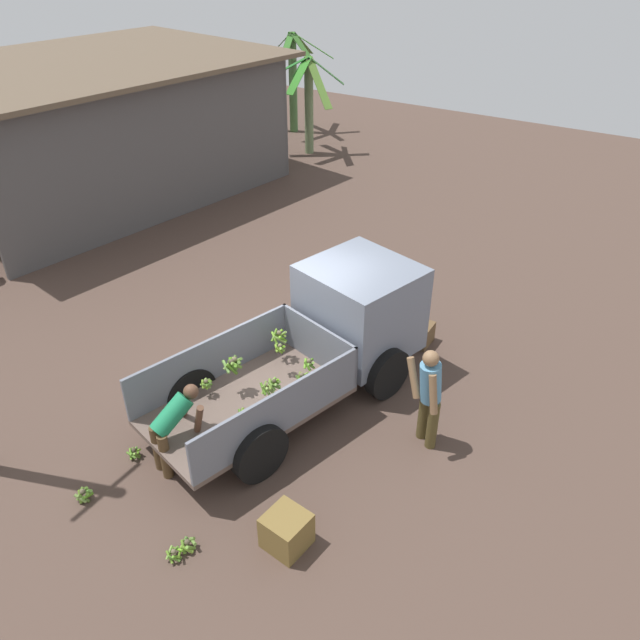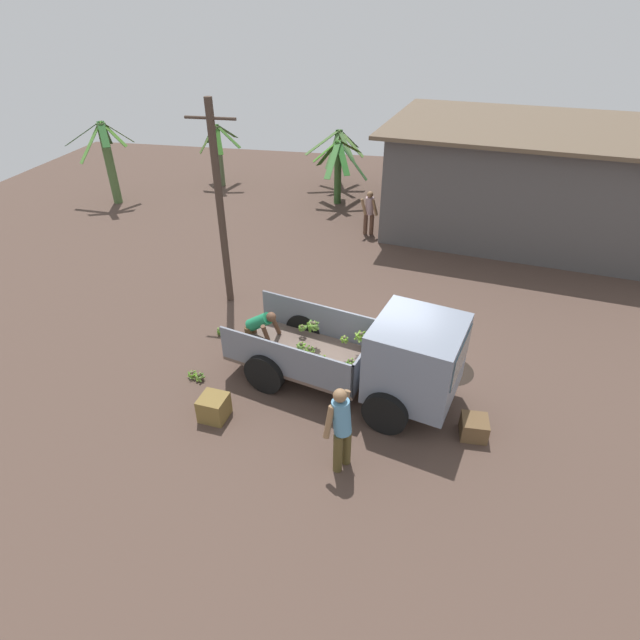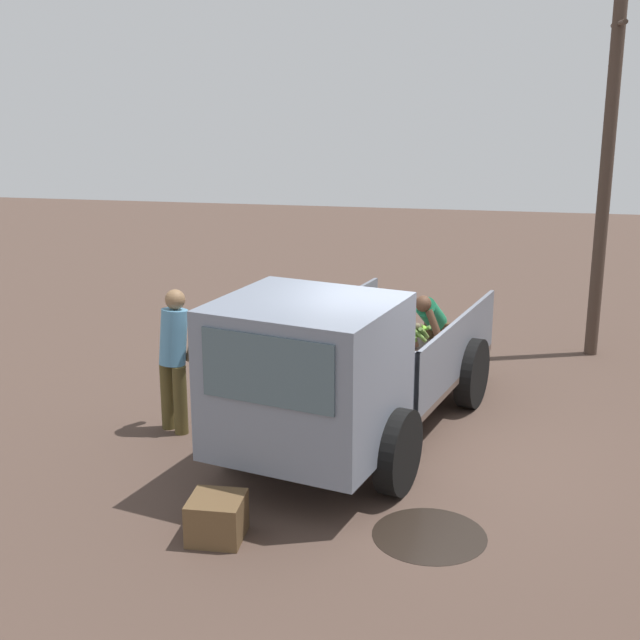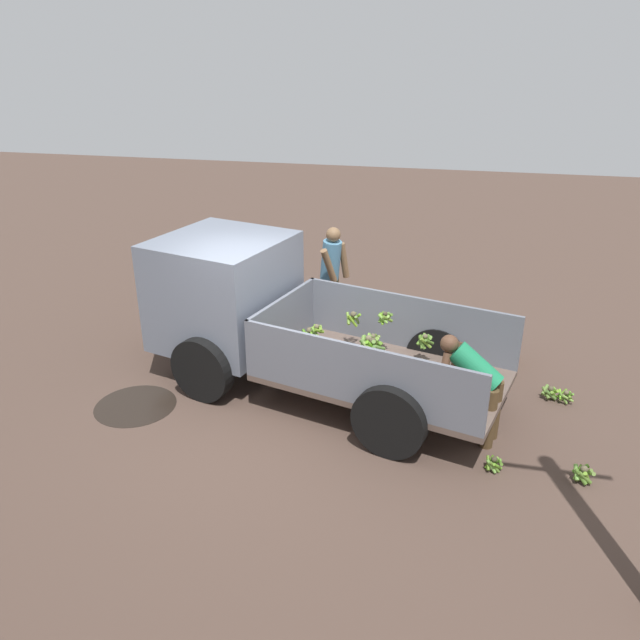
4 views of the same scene
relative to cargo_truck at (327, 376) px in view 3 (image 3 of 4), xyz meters
name	(u,v)px [view 3 (image 3 of 4)]	position (x,y,z in m)	size (l,w,h in m)	color
ground	(420,455)	(-0.48, 0.97, -1.04)	(36.00, 36.00, 0.00)	#4E3B31
mud_patch_0	(429,535)	(1.29, 1.19, -1.04)	(1.07, 1.07, 0.01)	black
cargo_truck	(327,376)	(0.00, 0.00, 0.00)	(5.06, 2.90, 1.97)	brown
utility_pole	(606,177)	(-4.61, 3.24, 1.62)	(1.23, 0.19, 5.19)	#45352B
person_foreground_visitor	(175,354)	(-0.69, -1.93, -0.09)	(0.54, 0.69, 1.72)	#504422
person_worker_loading	(431,326)	(-3.02, 0.92, -0.28)	(0.82, 0.69, 1.28)	#503A22
banana_bunch_on_ground_0	(476,369)	(-3.29, 1.55, -0.95)	(0.20, 0.20, 0.18)	#413A2A
banana_bunch_on_ground_1	(364,342)	(-4.26, -0.16, -0.94)	(0.22, 0.22, 0.18)	brown
banana_bunch_on_ground_2	(359,345)	(-4.07, -0.21, -0.94)	(0.24, 0.24, 0.19)	brown
banana_bunch_on_ground_3	(476,348)	(-4.23, 1.54, -0.93)	(0.23, 0.23, 0.21)	brown
wooden_crate_0	(283,347)	(-3.32, -1.22, -0.79)	(0.52, 0.52, 0.50)	brown
wooden_crate_1	(217,518)	(1.68, -0.73, -0.84)	(0.49, 0.49, 0.40)	brown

